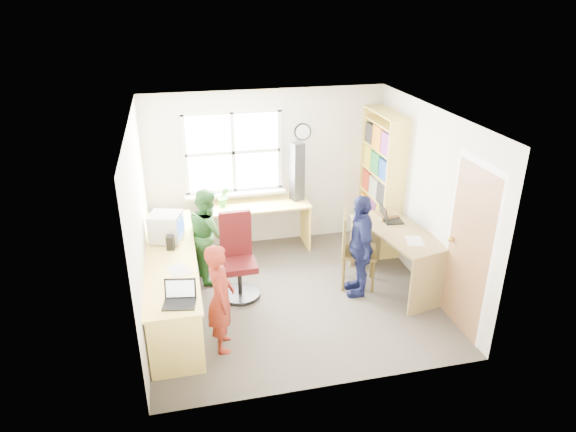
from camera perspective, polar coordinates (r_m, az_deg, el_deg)
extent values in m
cube|color=#3F3931|center=(6.84, 0.47, -8.97)|extent=(3.60, 3.40, 0.02)
cube|color=white|center=(5.88, 0.55, 11.19)|extent=(3.60, 3.40, 0.02)
cube|color=silver|center=(7.83, -2.39, 5.27)|extent=(3.60, 0.02, 2.40)
cube|color=silver|center=(4.81, 5.26, -7.70)|extent=(3.60, 0.02, 2.40)
cube|color=silver|center=(6.14, -16.16, -1.19)|extent=(0.02, 3.40, 2.40)
cube|color=silver|center=(6.88, 15.35, 1.68)|extent=(0.02, 3.40, 2.40)
cube|color=white|center=(7.64, -6.11, 7.04)|extent=(1.40, 0.01, 1.20)
cube|color=white|center=(7.64, -6.10, 7.03)|extent=(1.48, 0.04, 1.28)
cube|color=#92653F|center=(6.14, 19.37, -3.75)|extent=(0.02, 0.82, 2.00)
sphere|color=gold|center=(6.37, 17.59, -2.46)|extent=(0.07, 0.07, 0.07)
cylinder|color=black|center=(7.75, 1.63, 9.34)|extent=(0.26, 0.03, 0.26)
cylinder|color=white|center=(7.74, 1.67, 9.31)|extent=(0.22, 0.01, 0.22)
cube|color=#FFDD65|center=(6.42, -12.90, -4.32)|extent=(0.60, 2.70, 0.03)
cube|color=#FFDD65|center=(7.69, -3.76, 1.16)|extent=(1.65, 0.56, 0.03)
cube|color=#FFDD65|center=(6.60, -12.60, -7.19)|extent=(0.56, 0.03, 0.72)
cube|color=#FFDD65|center=(5.51, -12.27, -14.21)|extent=(0.56, 0.03, 0.72)
cube|color=#FFDD65|center=(7.77, -12.83, -2.21)|extent=(0.56, 0.03, 0.72)
cube|color=#FFDD65|center=(7.99, 1.98, -0.81)|extent=(0.03, 0.52, 0.72)
cube|color=#FFDD65|center=(5.81, -12.38, -11.97)|extent=(0.54, 0.45, 0.72)
cube|color=olive|center=(6.87, 12.31, -1.72)|extent=(0.93, 1.52, 0.03)
cube|color=olive|center=(6.60, 15.52, -7.24)|extent=(0.60, 0.16, 0.78)
cube|color=olive|center=(7.54, 8.97, -2.46)|extent=(0.60, 0.16, 0.78)
cube|color=#FFDD65|center=(7.43, 11.76, 2.48)|extent=(0.30, 0.02, 2.10)
cube|color=#FFDD65|center=(8.29, 8.99, 4.98)|extent=(0.30, 0.02, 2.10)
cube|color=#FFDD65|center=(7.56, 10.89, 11.20)|extent=(0.30, 1.00, 0.02)
cube|color=#FFDD65|center=(8.25, 9.80, -2.66)|extent=(0.30, 1.00, 0.02)
cube|color=#FFDD65|center=(8.09, 9.97, -0.38)|extent=(0.30, 1.00, 0.02)
cube|color=#FFDD65|center=(7.94, 10.17, 2.11)|extent=(0.30, 1.00, 0.02)
cube|color=#FFDD65|center=(7.81, 10.37, 4.69)|extent=(0.30, 1.00, 0.02)
cube|color=#FFDD65|center=(7.70, 10.58, 7.36)|extent=(0.30, 1.00, 0.02)
cube|color=#FFDD65|center=(7.60, 10.80, 10.10)|extent=(0.30, 1.00, 0.02)
cube|color=red|center=(7.94, 10.67, -2.66)|extent=(0.25, 0.28, 0.27)
cube|color=#1B47A4|center=(8.19, 9.82, -1.63)|extent=(0.25, 0.30, 0.29)
cube|color=#20883F|center=(8.44, 9.07, -0.72)|extent=(0.25, 0.26, 0.30)
cube|color=yellow|center=(7.78, 10.89, -0.18)|extent=(0.25, 0.28, 0.30)
cube|color=#813688|center=(8.04, 10.01, 0.79)|extent=(0.25, 0.30, 0.32)
cube|color=orange|center=(8.30, 9.23, 1.48)|extent=(0.25, 0.26, 0.29)
cube|color=#292929|center=(7.63, 11.11, 2.48)|extent=(0.25, 0.28, 0.32)
cube|color=silver|center=(7.91, 10.20, 3.20)|extent=(0.25, 0.30, 0.29)
cube|color=red|center=(8.16, 9.40, 4.00)|extent=(0.25, 0.26, 0.30)
cube|color=#1B47A4|center=(7.50, 11.33, 5.05)|extent=(0.25, 0.28, 0.29)
cube|color=#20883F|center=(7.78, 10.40, 5.88)|extent=(0.25, 0.30, 0.30)
cube|color=yellow|center=(8.04, 9.59, 6.60)|extent=(0.25, 0.26, 0.32)
cube|color=#813688|center=(7.39, 11.57, 7.90)|extent=(0.25, 0.28, 0.30)
cube|color=orange|center=(7.67, 10.62, 8.63)|extent=(0.25, 0.30, 0.32)
cube|color=#292929|center=(7.94, 9.77, 9.09)|extent=(0.25, 0.26, 0.29)
cylinder|color=black|center=(6.86, -5.31, -8.62)|extent=(0.54, 0.54, 0.05)
cylinder|color=black|center=(6.75, -5.38, -7.09)|extent=(0.06, 0.06, 0.39)
cube|color=#400C0D|center=(6.63, -5.45, -5.43)|extent=(0.44, 0.44, 0.08)
cube|color=#400C0D|center=(6.65, -5.86, -1.93)|extent=(0.41, 0.09, 0.62)
cylinder|color=brown|center=(6.87, 6.18, -6.52)|extent=(0.05, 0.05, 0.48)
cylinder|color=brown|center=(6.89, 9.43, -6.63)|extent=(0.05, 0.05, 0.48)
cylinder|color=brown|center=(7.20, 6.18, -4.95)|extent=(0.05, 0.05, 0.48)
cylinder|color=brown|center=(7.22, 9.26, -5.06)|extent=(0.05, 0.05, 0.48)
cube|color=brown|center=(6.92, 7.88, -3.96)|extent=(0.57, 0.57, 0.04)
cube|color=brown|center=(6.79, 6.29, -1.81)|extent=(0.17, 0.42, 0.54)
cube|color=silver|center=(6.76, -13.24, -2.59)|extent=(0.33, 0.29, 0.02)
cube|color=silver|center=(6.68, -13.39, -1.18)|extent=(0.46, 0.43, 0.36)
cube|color=#3F72F2|center=(6.63, -11.81, -1.23)|extent=(0.09, 0.29, 0.26)
cube|color=black|center=(5.44, -11.96, -9.52)|extent=(0.36, 0.29, 0.02)
cube|color=black|center=(5.49, -11.88, -7.86)|extent=(0.33, 0.11, 0.22)
cube|color=white|center=(5.48, -11.89, -7.91)|extent=(0.29, 0.09, 0.18)
cube|color=black|center=(7.14, 11.46, -0.36)|extent=(0.27, 0.35, 0.02)
cube|color=black|center=(7.06, 10.56, 0.39)|extent=(0.09, 0.34, 0.22)
cube|color=#3F72F2|center=(7.06, 10.63, 0.40)|extent=(0.07, 0.30, 0.18)
cube|color=black|center=(6.50, -12.93, -2.91)|extent=(0.11, 0.11, 0.18)
cube|color=black|center=(7.01, -13.19, -0.80)|extent=(0.11, 0.11, 0.20)
cube|color=black|center=(7.70, 1.03, 4.94)|extent=(0.22, 0.21, 0.89)
cube|color=red|center=(7.23, 10.70, 0.16)|extent=(0.34, 0.34, 0.06)
cube|color=beige|center=(6.05, -12.01, -5.89)|extent=(0.31, 0.36, 0.00)
cube|color=beige|center=(6.62, 13.88, -2.70)|extent=(0.27, 0.33, 0.00)
imported|color=#307931|center=(7.59, -7.18, 2.09)|extent=(0.17, 0.14, 0.31)
imported|color=maroon|center=(5.68, -7.49, -9.03)|extent=(0.33, 0.48, 1.28)
imported|color=#296528|center=(7.05, -8.85, -2.01)|extent=(0.59, 0.71, 1.31)
imported|color=#161B45|center=(6.66, 8.00, -3.26)|extent=(0.44, 0.85, 1.38)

